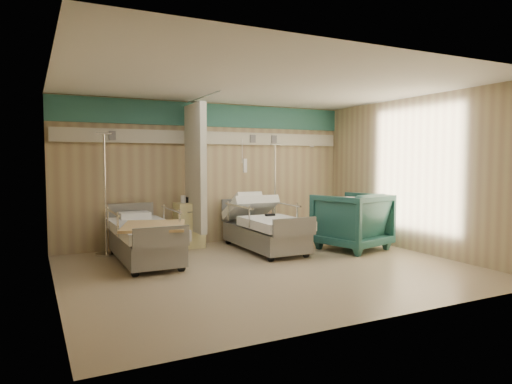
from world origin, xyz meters
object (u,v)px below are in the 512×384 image
at_px(visitor_armchair, 352,221).
at_px(iv_stand_left, 106,230).
at_px(bedside_cabinet, 189,225).
at_px(bed_left, 145,243).
at_px(iv_stand_right, 275,221).
at_px(bed_right, 264,233).

relative_size(visitor_armchair, iv_stand_left, 0.55).
relative_size(bedside_cabinet, iv_stand_left, 0.40).
bearing_deg(bed_left, visitor_armchair, -10.01).
distance_m(visitor_armchair, iv_stand_right, 1.70).
bearing_deg(iv_stand_right, bed_left, -163.80).
height_order(bed_right, visitor_armchair, visitor_armchair).
height_order(bed_right, bed_left, same).
xyz_separation_m(bed_left, iv_stand_right, (2.88, 0.84, 0.09)).
xyz_separation_m(bed_right, iv_stand_left, (-2.68, 0.84, 0.12)).
height_order(visitor_armchair, iv_stand_right, iv_stand_right).
relative_size(bed_left, bedside_cabinet, 2.54).
bearing_deg(bedside_cabinet, bed_left, -139.40).
height_order(visitor_armchair, iv_stand_left, iv_stand_left).
distance_m(bed_left, visitor_armchair, 3.75).
bearing_deg(iv_stand_right, bed_right, -129.01).
bearing_deg(iv_stand_right, iv_stand_left, 179.87).
bearing_deg(bedside_cabinet, iv_stand_right, -2.02).
height_order(bedside_cabinet, iv_stand_left, iv_stand_left).
bearing_deg(iv_stand_left, bed_left, -60.35).
relative_size(bed_right, visitor_armchair, 1.86).
bearing_deg(bed_right, iv_stand_left, 162.54).
height_order(bed_left, iv_stand_left, iv_stand_left).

